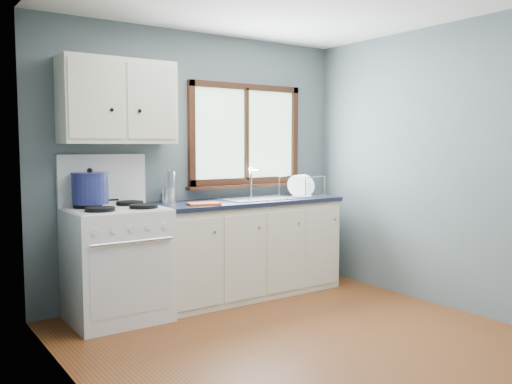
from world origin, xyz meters
TOP-DOWN VIEW (x-y plane):
  - floor at (0.00, 0.00)m, footprint 3.20×3.60m
  - wall_back at (0.00, 1.81)m, footprint 3.20×0.02m
  - wall_left at (-1.61, 0.00)m, footprint 0.02×3.60m
  - wall_right at (1.61, 0.00)m, footprint 0.02×3.60m
  - gas_range at (-0.95, 1.47)m, footprint 0.76×0.69m
  - base_cabinets at (0.36, 1.49)m, footprint 1.85×0.60m
  - countertop at (0.36, 1.49)m, footprint 1.89×0.64m
  - sink at (0.54, 1.49)m, footprint 0.84×0.46m
  - window at (0.54, 1.77)m, footprint 1.36×0.10m
  - upper_cabinets at (-0.85, 1.63)m, footprint 0.95×0.35m
  - skillet at (-1.12, 1.61)m, footprint 0.38×0.28m
  - stockpot at (-1.11, 1.60)m, footprint 0.37×0.37m
  - utensil_crock at (-0.40, 1.65)m, footprint 0.12×0.12m
  - thermos at (-0.36, 1.64)m, footprint 0.07×0.07m
  - soap_bottle at (-0.32, 1.73)m, footprint 0.14×0.14m
  - dish_towel at (-0.21, 1.32)m, footprint 0.31×0.25m
  - dish_rack at (1.01, 1.46)m, footprint 0.51×0.45m

SIDE VIEW (x-z plane):
  - floor at x=0.00m, z-range -0.02..0.00m
  - base_cabinets at x=0.36m, z-range -0.03..0.85m
  - gas_range at x=-0.95m, z-range -0.19..1.17m
  - sink at x=0.54m, z-range 0.64..1.08m
  - countertop at x=0.36m, z-range 0.88..0.92m
  - dish_towel at x=-0.21m, z-range 0.92..0.94m
  - dish_rack at x=1.01m, z-range 0.87..1.09m
  - skillet at x=-1.12m, z-range 0.96..1.01m
  - utensil_crock at x=-0.40m, z-range 0.82..1.16m
  - soap_bottle at x=-0.32m, z-range 0.92..1.20m
  - thermos at x=-0.36m, z-range 0.92..1.20m
  - stockpot at x=-1.11m, z-range 0.94..1.24m
  - wall_back at x=0.00m, z-range 0.00..2.50m
  - wall_left at x=-1.61m, z-range 0.00..2.50m
  - wall_right at x=1.61m, z-range 0.00..2.50m
  - window at x=0.54m, z-range 0.96..1.99m
  - upper_cabinets at x=-0.85m, z-range 1.45..2.15m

